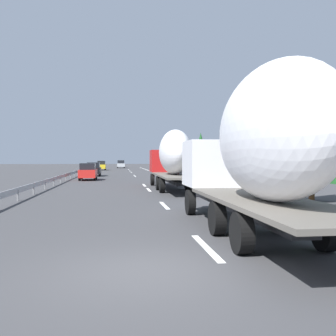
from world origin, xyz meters
name	(u,v)px	position (x,y,z in m)	size (l,w,h in m)	color
ground_plane	(122,178)	(40.00, 0.00, 0.00)	(260.00, 260.00, 0.00)	#38383A
lane_stripe_0	(206,247)	(2.00, -1.80, 0.00)	(3.20, 0.20, 0.01)	white
lane_stripe_1	(164,205)	(11.40, -1.80, 0.00)	(3.20, 0.20, 0.01)	white
lane_stripe_2	(149,190)	(21.40, -1.80, 0.00)	(3.20, 0.20, 0.01)	white
lane_stripe_3	(144,185)	(26.51, -1.80, 0.00)	(3.20, 0.20, 0.01)	white
lane_stripe_4	(135,176)	(44.59, -1.80, 0.00)	(3.20, 0.20, 0.01)	white
lane_stripe_5	(134,175)	(46.81, -1.80, 0.00)	(3.20, 0.20, 0.01)	white
lane_stripe_6	(130,171)	(67.25, -1.80, 0.00)	(3.20, 0.20, 0.01)	white
lane_stripe_7	(131,172)	(59.31, -1.80, 0.00)	(3.20, 0.20, 0.01)	white
lane_stripe_8	(128,169)	(77.73, -1.80, 0.00)	(3.20, 0.20, 0.01)	white
lane_stripe_9	(127,168)	(92.78, -1.80, 0.00)	(3.20, 0.20, 0.01)	white
edge_line_right	(162,176)	(45.00, -5.50, 0.00)	(110.00, 0.20, 0.01)	white
truck_lead	(172,157)	(21.34, -3.60, 2.49)	(14.04, 2.55, 4.45)	#B21919
truck_trailing	(257,146)	(3.12, -3.60, 2.72)	(12.56, 2.55, 4.91)	silver
car_black_suv	(94,169)	(45.54, 3.72, 0.93)	(4.41, 1.84, 1.85)	black
car_silver_hatch	(121,164)	(92.15, -0.29, 0.97)	(4.50, 1.91, 1.94)	#ADB2B7
car_red_compact	(88,172)	(35.57, 3.74, 0.94)	(4.42, 1.81, 1.86)	red
car_yellow_coupe	(101,165)	(73.60, 3.82, 0.95)	(4.46, 1.74, 1.91)	gold
road_sign	(179,158)	(38.22, -6.70, 2.39)	(0.10, 0.90, 3.47)	gray
tree_0	(312,131)	(12.04, -9.95, 3.83)	(2.50, 2.50, 6.44)	#472D19
tree_2	(201,147)	(56.86, -13.37, 4.27)	(2.60, 2.60, 6.74)	#472D19
guardrail_median	(74,173)	(43.00, 6.00, 0.58)	(94.00, 0.10, 0.76)	#9EA0A5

